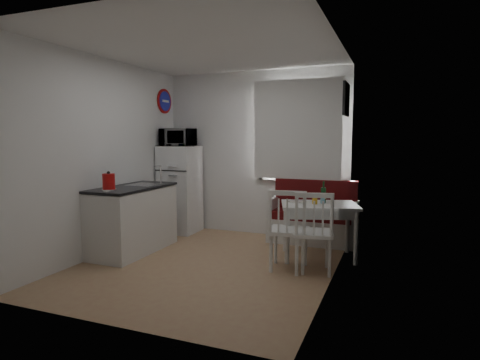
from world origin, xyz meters
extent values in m
cube|color=#AA7B5A|center=(0.00, 0.00, 0.00)|extent=(3.00, 3.50, 0.02)
cube|color=white|center=(0.00, 0.00, 2.60)|extent=(3.00, 3.50, 0.02)
cube|color=white|center=(0.00, 1.75, 1.30)|extent=(3.00, 0.02, 2.60)
cube|color=white|center=(0.00, -1.75, 1.30)|extent=(3.00, 0.02, 2.60)
cube|color=white|center=(-1.50, 0.00, 1.30)|extent=(0.02, 3.50, 2.60)
cube|color=white|center=(1.50, 0.00, 1.30)|extent=(0.02, 3.50, 2.60)
cube|color=silver|center=(0.70, 1.72, 1.62)|extent=(1.22, 0.06, 1.47)
cube|color=white|center=(0.70, 1.65, 1.68)|extent=(1.35, 0.02, 1.50)
cube|color=silver|center=(-1.20, 0.15, 0.43)|extent=(0.60, 1.30, 0.86)
cube|color=black|center=(-1.20, 0.15, 0.89)|extent=(0.62, 1.32, 0.03)
cube|color=#99999E|center=(-1.18, 0.40, 0.85)|extent=(0.40, 0.40, 0.10)
cylinder|color=silver|center=(-1.02, 0.58, 1.03)|extent=(0.02, 0.02, 0.26)
cylinder|color=#1B21A7|center=(-1.47, 1.45, 2.15)|extent=(0.03, 0.40, 0.40)
cube|color=black|center=(1.48, 1.10, 2.05)|extent=(0.04, 0.52, 0.42)
cube|color=silver|center=(1.00, 1.48, 0.18)|extent=(1.29, 0.50, 0.36)
cube|color=#580D0F|center=(1.00, 1.48, 0.42)|extent=(1.23, 0.46, 0.12)
cube|color=#580D0F|center=(1.00, 1.67, 0.70)|extent=(1.23, 0.10, 0.46)
cube|color=silver|center=(1.22, 0.77, 0.69)|extent=(1.10, 0.92, 0.04)
cube|color=silver|center=(1.22, 0.77, 0.62)|extent=(0.98, 0.80, 0.11)
cylinder|color=silver|center=(1.22, 0.77, 0.34)|extent=(0.06, 0.06, 0.67)
cube|color=silver|center=(0.97, 0.20, 0.46)|extent=(0.50, 0.48, 0.04)
cube|color=silver|center=(0.97, 0.01, 0.72)|extent=(0.43, 0.10, 0.47)
cube|color=silver|center=(1.25, 0.20, 0.46)|extent=(0.54, 0.52, 0.04)
cube|color=silver|center=(1.25, 0.01, 0.71)|extent=(0.42, 0.14, 0.47)
cube|color=white|center=(-1.18, 1.40, 0.71)|extent=(0.57, 0.57, 1.42)
imported|color=white|center=(-1.18, 1.35, 1.56)|extent=(0.52, 0.35, 0.29)
cylinder|color=red|center=(-1.15, -0.38, 1.02)|extent=(0.18, 0.18, 0.24)
cylinder|color=gold|center=(1.17, 0.72, 0.77)|extent=(0.07, 0.07, 0.11)
cylinder|color=#88CBE8|center=(1.25, 0.82, 0.76)|extent=(0.06, 0.06, 0.09)
cylinder|color=white|center=(0.92, 0.79, 0.72)|extent=(0.22, 0.22, 0.02)
camera|label=1|loc=(2.12, -4.32, 1.56)|focal=30.00mm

